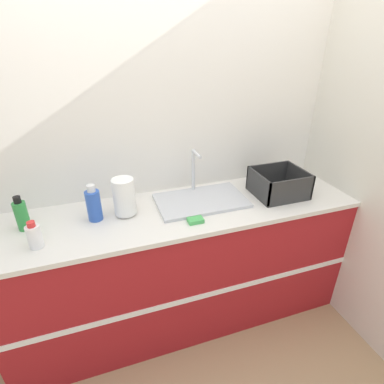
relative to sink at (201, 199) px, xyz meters
The scene contains 11 objects.
ground_plane 1.02m from the sink, 112.83° to the right, with size 12.00×12.00×0.00m, color tan.
wall_back 0.47m from the sink, 117.37° to the left, with size 4.66×0.06×2.60m.
wall_right 1.08m from the sink, ahead, with size 0.06×2.59×2.60m.
counter_cabinet 0.51m from the sink, 161.84° to the right, with size 2.29×0.61×0.93m.
sink is the anchor object (origin of this frame).
paper_towel_roll 0.50m from the sink, behind, with size 0.13×0.13×0.23m.
dish_rack 0.54m from the sink, ahead, with size 0.33×0.30×0.17m.
bottle_white_spray 0.98m from the sink, 169.25° to the right, with size 0.07×0.07×0.15m.
bottle_green 1.05m from the sink, behind, with size 0.07×0.07×0.20m.
bottle_blue 0.67m from the sink, behind, with size 0.08×0.08×0.22m.
sponge 0.25m from the sink, 117.06° to the right, with size 0.09×0.06×0.02m.
Camera 1 is at (-0.46, -1.27, 1.89)m, focal length 28.00 mm.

